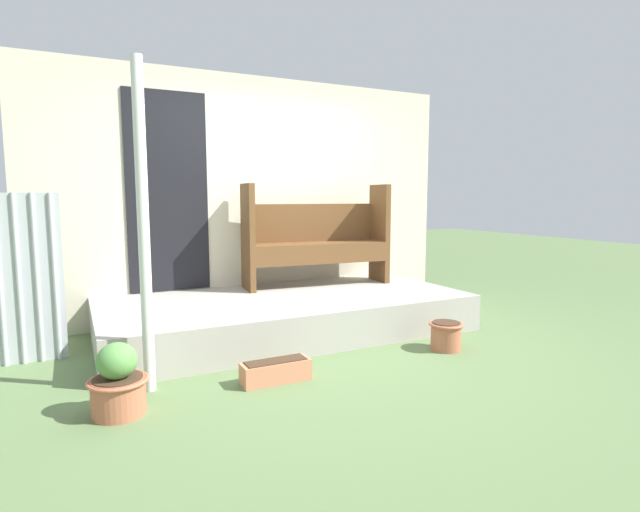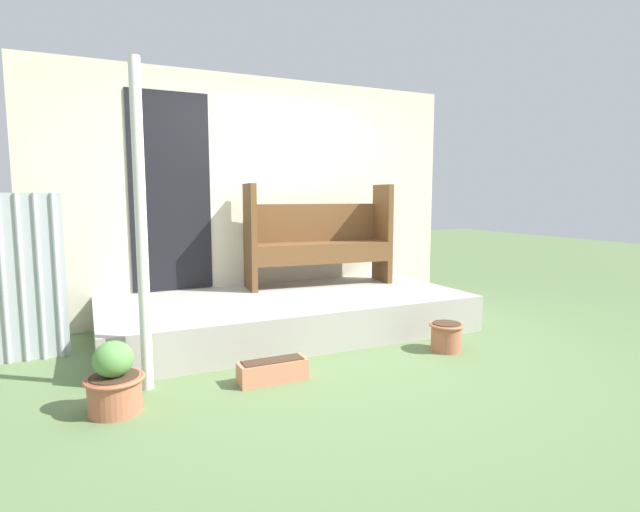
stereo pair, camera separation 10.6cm
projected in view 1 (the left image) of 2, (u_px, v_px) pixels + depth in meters
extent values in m
plane|color=#5B7547|center=(331.00, 354.00, 4.21)|extent=(24.00, 24.00, 0.00)
cube|color=#A8A399|center=(287.00, 314.00, 4.88)|extent=(3.47, 1.61, 0.35)
cube|color=beige|center=(256.00, 198.00, 5.48)|extent=(4.67, 0.06, 2.60)
cube|color=black|center=(168.00, 192.00, 5.02)|extent=(0.80, 0.02, 2.00)
cylinder|color=silver|center=(0.00, 281.00, 3.83)|extent=(0.04, 0.04, 1.35)
cylinder|color=silver|center=(19.00, 280.00, 3.89)|extent=(0.04, 0.04, 1.35)
cylinder|color=silver|center=(37.00, 279.00, 3.94)|extent=(0.04, 0.04, 1.35)
cylinder|color=silver|center=(55.00, 277.00, 4.00)|extent=(0.04, 0.04, 1.35)
cylinder|color=white|center=(144.00, 229.00, 3.29)|extent=(0.08, 0.08, 2.22)
cube|color=brown|center=(248.00, 237.00, 5.13)|extent=(0.09, 0.40, 1.10)
cube|color=brown|center=(379.00, 233.00, 5.70)|extent=(0.09, 0.40, 1.10)
cube|color=brown|center=(317.00, 245.00, 5.43)|extent=(1.50, 0.52, 0.04)
cube|color=brown|center=(324.00, 256.00, 5.27)|extent=(1.47, 0.15, 0.17)
cube|color=brown|center=(311.00, 223.00, 5.57)|extent=(1.47, 0.16, 0.42)
cylinder|color=#B76647|center=(119.00, 396.00, 3.04)|extent=(0.32, 0.32, 0.23)
torus|color=#B76647|center=(118.00, 381.00, 3.02)|extent=(0.36, 0.36, 0.02)
cylinder|color=#422D1E|center=(118.00, 378.00, 3.02)|extent=(0.29, 0.29, 0.01)
ellipsoid|color=#599347|center=(117.00, 361.00, 3.01)|extent=(0.24, 0.24, 0.22)
cylinder|color=#B76647|center=(446.00, 336.00, 4.31)|extent=(0.26, 0.26, 0.24)
torus|color=#B76647|center=(446.00, 324.00, 4.30)|extent=(0.30, 0.30, 0.02)
cylinder|color=#422D1E|center=(446.00, 323.00, 4.30)|extent=(0.24, 0.24, 0.01)
cube|color=tan|center=(276.00, 371.00, 3.57)|extent=(0.50, 0.16, 0.15)
cube|color=#422D1E|center=(276.00, 361.00, 3.56)|extent=(0.44, 0.14, 0.01)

